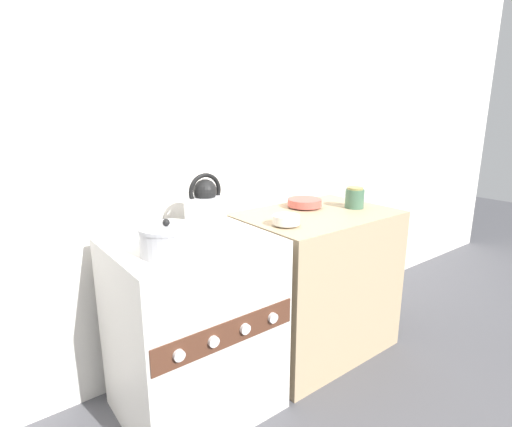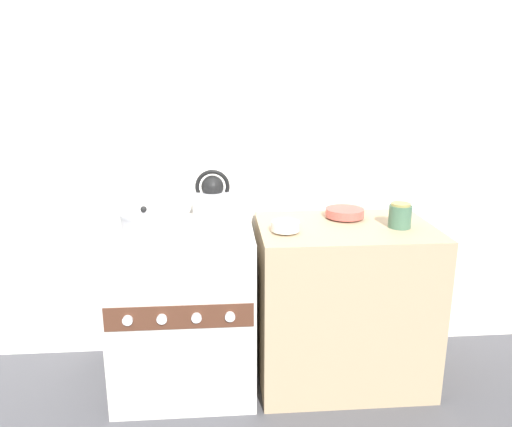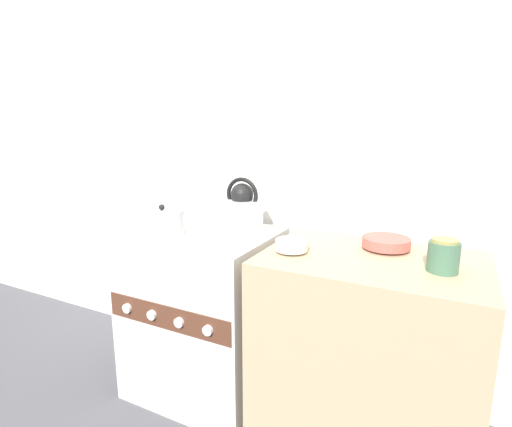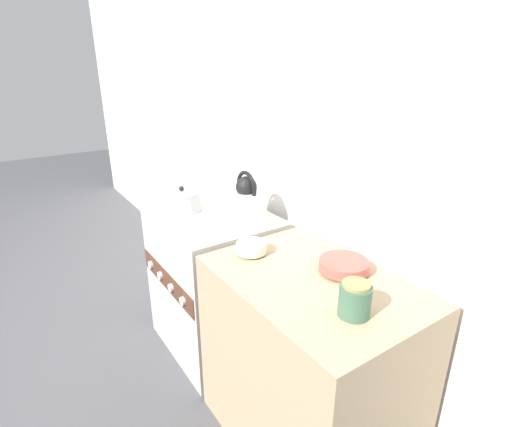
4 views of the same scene
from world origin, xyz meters
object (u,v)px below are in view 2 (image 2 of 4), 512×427
small_ceramic_bowl (285,226)px  cooking_pot (145,224)px  stove (184,309)px  enamel_bowl (345,213)px  storage_jar (400,216)px  kettle (213,202)px

small_ceramic_bowl → cooking_pot: bearing=-177.1°
stove → cooking_pot: 0.51m
cooking_pot → enamel_bowl: (0.98, 0.25, -0.04)m
cooking_pot → small_ceramic_bowl: 0.64m
stove → storage_jar: (1.05, -0.03, 0.47)m
storage_jar → small_ceramic_bowl: bearing=-176.1°
kettle → cooking_pot: size_ratio=1.21×
stove → small_ceramic_bowl: size_ratio=6.29×
cooking_pot → small_ceramic_bowl: size_ratio=1.62×
stove → storage_jar: 1.15m
kettle → storage_jar: bearing=-9.7°
cooking_pot → enamel_bowl: cooking_pot is taller
stove → small_ceramic_bowl: small_ceramic_bowl is taller
small_ceramic_bowl → stove: bearing=172.2°
enamel_bowl → kettle: bearing=-177.7°
storage_jar → cooking_pot: bearing=-176.6°
enamel_bowl → small_ceramic_bowl: bearing=-147.0°
kettle → cooking_pot: 0.38m
small_ceramic_bowl → storage_jar: size_ratio=1.10×
kettle → enamel_bowl: size_ratio=1.32×
cooking_pot → storage_jar: cooking_pot is taller
cooking_pot → storage_jar: size_ratio=1.78×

